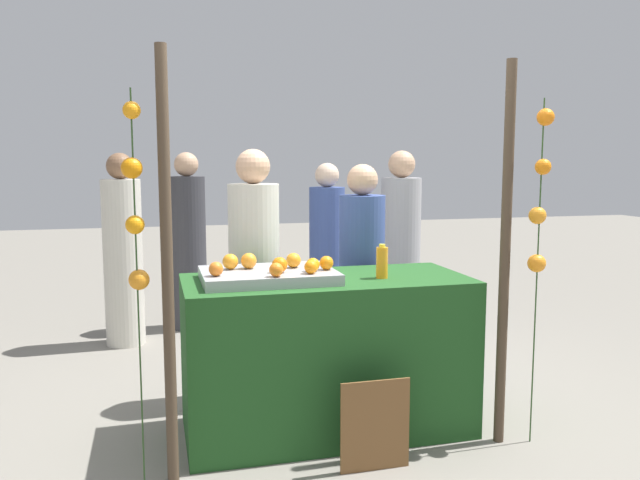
# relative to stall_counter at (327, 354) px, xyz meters

# --- Properties ---
(ground_plane) EXTENTS (24.00, 24.00, 0.00)m
(ground_plane) POSITION_rel_stall_counter_xyz_m (0.00, 0.00, -0.45)
(ground_plane) COLOR gray
(stall_counter) EXTENTS (1.62, 0.73, 0.90)m
(stall_counter) POSITION_rel_stall_counter_xyz_m (0.00, 0.00, 0.00)
(stall_counter) COLOR #1E4C1E
(stall_counter) RESTS_ON ground_plane
(orange_tray) EXTENTS (0.73, 0.52, 0.06)m
(orange_tray) POSITION_rel_stall_counter_xyz_m (-0.34, -0.00, 0.48)
(orange_tray) COLOR #9EA0A5
(orange_tray) RESTS_ON stall_counter
(orange_0) EXTENTS (0.08, 0.08, 0.08)m
(orange_0) POSITION_rel_stall_counter_xyz_m (-0.02, -0.07, 0.55)
(orange_0) COLOR orange
(orange_0) RESTS_ON orange_tray
(orange_1) EXTENTS (0.08, 0.08, 0.08)m
(orange_1) POSITION_rel_stall_counter_xyz_m (-0.33, -0.21, 0.55)
(orange_1) COLOR orange
(orange_1) RESTS_ON orange_tray
(orange_2) EXTENTS (0.08, 0.08, 0.08)m
(orange_2) POSITION_rel_stall_counter_xyz_m (-0.11, -0.10, 0.55)
(orange_2) COLOR orange
(orange_2) RESTS_ON orange_tray
(orange_3) EXTENTS (0.09, 0.09, 0.09)m
(orange_3) POSITION_rel_stall_counter_xyz_m (-0.54, 0.08, 0.55)
(orange_3) COLOR orange
(orange_3) RESTS_ON orange_tray
(orange_4) EXTENTS (0.07, 0.07, 0.07)m
(orange_4) POSITION_rel_stall_counter_xyz_m (-0.13, -0.17, 0.54)
(orange_4) COLOR orange
(orange_4) RESTS_ON orange_tray
(orange_5) EXTENTS (0.09, 0.09, 0.09)m
(orange_5) POSITION_rel_stall_counter_xyz_m (-0.29, -0.09, 0.55)
(orange_5) COLOR orange
(orange_5) RESTS_ON orange_tray
(orange_6) EXTENTS (0.08, 0.08, 0.08)m
(orange_6) POSITION_rel_stall_counter_xyz_m (-0.18, 0.05, 0.55)
(orange_6) COLOR orange
(orange_6) RESTS_ON orange_tray
(orange_7) EXTENTS (0.08, 0.08, 0.08)m
(orange_7) POSITION_rel_stall_counter_xyz_m (-0.63, -0.11, 0.55)
(orange_7) COLOR orange
(orange_7) RESTS_ON orange_tray
(orange_8) EXTENTS (0.09, 0.09, 0.09)m
(orange_8) POSITION_rel_stall_counter_xyz_m (-0.43, 0.08, 0.55)
(orange_8) COLOR orange
(orange_8) RESTS_ON orange_tray
(juice_bottle) EXTENTS (0.07, 0.07, 0.19)m
(juice_bottle) POSITION_rel_stall_counter_xyz_m (0.30, -0.08, 0.54)
(juice_bottle) COLOR orange
(juice_bottle) RESTS_ON stall_counter
(chalkboard_sign) EXTENTS (0.36, 0.03, 0.48)m
(chalkboard_sign) POSITION_rel_stall_counter_xyz_m (0.10, -0.54, -0.22)
(chalkboard_sign) COLOR brown
(chalkboard_sign) RESTS_ON ground_plane
(vendor_left) EXTENTS (0.33, 0.33, 1.63)m
(vendor_left) POSITION_rel_stall_counter_xyz_m (-0.32, 0.59, 0.31)
(vendor_left) COLOR beige
(vendor_left) RESTS_ON ground_plane
(vendor_right) EXTENTS (0.31, 0.31, 1.54)m
(vendor_right) POSITION_rel_stall_counter_xyz_m (0.41, 0.60, 0.27)
(vendor_right) COLOR #384C8C
(vendor_right) RESTS_ON ground_plane
(crowd_person_0) EXTENTS (0.33, 0.33, 1.62)m
(crowd_person_0) POSITION_rel_stall_counter_xyz_m (-1.20, 2.12, 0.31)
(crowd_person_0) COLOR beige
(crowd_person_0) RESTS_ON ground_plane
(crowd_person_1) EXTENTS (0.33, 0.33, 1.64)m
(crowd_person_1) POSITION_rel_stall_counter_xyz_m (1.03, 1.45, 0.31)
(crowd_person_1) COLOR #99999E
(crowd_person_1) RESTS_ON ground_plane
(crowd_person_2) EXTENTS (0.33, 0.33, 1.63)m
(crowd_person_2) POSITION_rel_stall_counter_xyz_m (-0.64, 2.52, 0.31)
(crowd_person_2) COLOR #333338
(crowd_person_2) RESTS_ON ground_plane
(crowd_person_3) EXTENTS (0.31, 0.31, 1.54)m
(crowd_person_3) POSITION_rel_stall_counter_xyz_m (0.51, 1.87, 0.27)
(crowd_person_3) COLOR #384C8C
(crowd_person_3) RESTS_ON ground_plane
(canopy_post_left) EXTENTS (0.06, 0.06, 2.09)m
(canopy_post_left) POSITION_rel_stall_counter_xyz_m (-0.89, -0.40, 0.60)
(canopy_post_left) COLOR #473828
(canopy_post_left) RESTS_ON ground_plane
(canopy_post_right) EXTENTS (0.06, 0.06, 2.09)m
(canopy_post_right) POSITION_rel_stall_counter_xyz_m (0.89, -0.40, 0.60)
(canopy_post_right) COLOR #473828
(canopy_post_right) RESTS_ON ground_plane
(garland_strand_left) EXTENTS (0.11, 0.11, 1.89)m
(garland_strand_left) POSITION_rel_stall_counter_xyz_m (-1.03, -0.41, 0.90)
(garland_strand_left) COLOR #2D4C23
(garland_strand_left) RESTS_ON ground_plane
(garland_strand_right) EXTENTS (0.11, 0.11, 1.89)m
(garland_strand_right) POSITION_rel_stall_counter_xyz_m (1.06, -0.46, 0.90)
(garland_strand_right) COLOR #2D4C23
(garland_strand_right) RESTS_ON ground_plane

